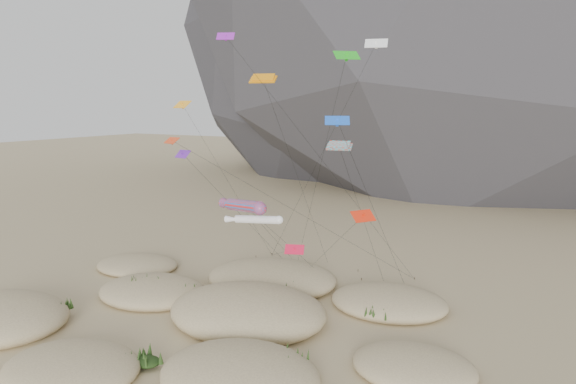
# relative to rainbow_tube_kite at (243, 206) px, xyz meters

# --- Properties ---
(ground) EXTENTS (500.00, 500.00, 0.00)m
(ground) POSITION_rel_rainbow_tube_kite_xyz_m (0.56, -8.38, -10.87)
(ground) COLOR #CCB789
(ground) RESTS_ON ground
(dunes) EXTENTS (50.60, 38.60, 4.32)m
(dunes) POSITION_rel_rainbow_tube_kite_xyz_m (-1.80, -4.42, -10.12)
(dunes) COLOR #CCB789
(dunes) RESTS_ON ground
(dune_grass) EXTENTS (43.09, 26.41, 1.52)m
(dune_grass) POSITION_rel_rainbow_tube_kite_xyz_m (0.95, -5.07, -10.04)
(dune_grass) COLOR black
(dune_grass) RESTS_ON ground
(kite_stakes) EXTENTS (22.46, 6.69, 0.30)m
(kite_stakes) POSITION_rel_rainbow_tube_kite_xyz_m (2.72, 15.58, -10.72)
(kite_stakes) COLOR #3F2D1E
(kite_stakes) RESTS_ON ground
(rainbow_tube_kite) EXTENTS (8.43, 15.41, 11.90)m
(rainbow_tube_kite) POSITION_rel_rainbow_tube_kite_xyz_m (0.00, 0.00, 0.00)
(rainbow_tube_kite) COLOR #FF1D1A
(rainbow_tube_kite) RESTS_ON ground
(white_tube_kite) EXTENTS (6.95, 14.92, 9.89)m
(white_tube_kite) POSITION_rel_rainbow_tube_kite_xyz_m (0.50, 1.46, -1.67)
(white_tube_kite) COLOR white
(white_tube_kite) RESTS_ON ground
(orange_parafoil) EXTENTS (3.09, 14.76, 24.41)m
(orange_parafoil) POSITION_rel_rainbow_tube_kite_xyz_m (-0.89, 5.70, 12.76)
(orange_parafoil) COLOR orange
(orange_parafoil) RESTS_ON ground
(multi_parafoil) EXTENTS (2.51, 14.64, 17.80)m
(multi_parafoil) POSITION_rel_rainbow_tube_kite_xyz_m (10.32, 0.91, 6.27)
(multi_parafoil) COLOR red
(multi_parafoil) RESTS_ON ground
(delta_kites) EXTENTS (26.62, 21.67, 28.47)m
(delta_kites) POSITION_rel_rainbow_tube_kite_xyz_m (3.35, 2.55, 7.78)
(delta_kites) COLOR red
(delta_kites) RESTS_ON ground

